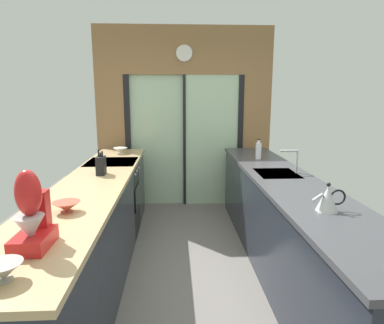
{
  "coord_description": "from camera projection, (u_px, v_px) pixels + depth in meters",
  "views": [
    {
      "loc": [
        -0.15,
        -2.73,
        1.7
      ],
      "look_at": [
        0.02,
        0.6,
        1.03
      ],
      "focal_mm": 31.37,
      "sensor_mm": 36.0,
      "label": 1
    }
  ],
  "objects": [
    {
      "name": "mixing_bowl_far",
      "position": [
        120.0,
        150.0,
        4.55
      ],
      "size": [
        0.19,
        0.19,
        0.08
      ],
      "color": "silver",
      "rests_on": "left_counter_run"
    },
    {
      "name": "mixing_bowl_mid",
      "position": [
        67.0,
        207.0,
        2.28
      ],
      "size": [
        0.19,
        0.19,
        0.07
      ],
      "color": "#BC4C38",
      "rests_on": "left_counter_run"
    },
    {
      "name": "mixing_bowl_near",
      "position": [
        3.0,
        271.0,
        1.43
      ],
      "size": [
        0.17,
        0.17,
        0.08
      ],
      "color": "gray",
      "rests_on": "left_counter_run"
    },
    {
      "name": "right_counter_run",
      "position": [
        284.0,
        224.0,
        3.27
      ],
      "size": [
        0.62,
        3.8,
        0.92
      ],
      "color": "#1E232D",
      "rests_on": "ground_plane"
    },
    {
      "name": "ground_plane",
      "position": [
        190.0,
        257.0,
        3.61
      ],
      "size": [
        5.04,
        7.6,
        0.02
      ],
      "primitive_type": "cube",
      "color": "slate"
    },
    {
      "name": "back_wall_unit",
      "position": [
        184.0,
        107.0,
        5.07
      ],
      "size": [
        2.64,
        0.12,
        2.7
      ],
      "color": "olive",
      "rests_on": "ground_plane"
    },
    {
      "name": "sink_faucet",
      "position": [
        294.0,
        157.0,
        3.4
      ],
      "size": [
        0.19,
        0.02,
        0.24
      ],
      "color": "#B7BABC",
      "rests_on": "right_counter_run"
    },
    {
      "name": "knife_block",
      "position": [
        101.0,
        165.0,
        3.35
      ],
      "size": [
        0.08,
        0.14,
        0.25
      ],
      "color": "black",
      "rests_on": "left_counter_run"
    },
    {
      "name": "stand_mixer",
      "position": [
        32.0,
        218.0,
        1.72
      ],
      "size": [
        0.17,
        0.27,
        0.42
      ],
      "color": "red",
      "rests_on": "left_counter_run"
    },
    {
      "name": "kettle",
      "position": [
        328.0,
        198.0,
        2.29
      ],
      "size": [
        0.23,
        0.15,
        0.2
      ],
      "color": "#B7BABC",
      "rests_on": "right_counter_run"
    },
    {
      "name": "oven_range",
      "position": [
        114.0,
        199.0,
        4.11
      ],
      "size": [
        0.6,
        0.6,
        0.92
      ],
      "color": "black",
      "rests_on": "ground_plane"
    },
    {
      "name": "left_counter_run",
      "position": [
        91.0,
        235.0,
        3.01
      ],
      "size": [
        0.62,
        3.8,
        0.92
      ],
      "color": "#1E232D",
      "rests_on": "ground_plane"
    },
    {
      "name": "soap_bottle_far",
      "position": [
        258.0,
        150.0,
        4.17
      ],
      "size": [
        0.07,
        0.07,
        0.25
      ],
      "color": "silver",
      "rests_on": "right_counter_run"
    }
  ]
}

